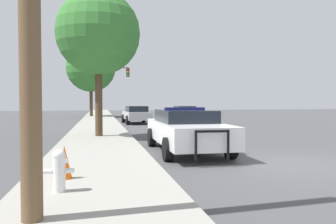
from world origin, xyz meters
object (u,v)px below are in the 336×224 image
police_car (186,129)px  fire_hydrant (59,169)px  tree_sidewalk_far (91,68)px  traffic_light (110,81)px  car_background_oncoming (185,112)px  tree_sidewalk_near (98,34)px  car_background_midblock (136,114)px  traffic_cone (64,162)px

police_car → fire_hydrant: 5.94m
tree_sidewalk_far → traffic_light: bearing=-56.1°
traffic_light → car_background_oncoming: traffic_light is taller
fire_hydrant → tree_sidewalk_far: (-0.17, 30.23, 4.81)m
police_car → tree_sidewalk_near: (-2.89, 4.53, 4.00)m
police_car → car_background_midblock: bearing=-89.0°
police_car → traffic_cone: police_car is taller
traffic_cone → tree_sidewalk_near: bearing=85.3°
car_background_oncoming → tree_sidewalk_far: (-8.53, 7.24, 4.63)m
police_car → car_background_oncoming: bearing=-104.1°
car_background_midblock → tree_sidewalk_far: bearing=105.3°
traffic_light → tree_sidewalk_near: tree_sidewalk_near is taller
fire_hydrant → tree_sidewalk_near: 10.23m
traffic_light → car_background_oncoming: bearing=-33.3°
traffic_cone → traffic_light: bearing=86.1°
car_background_midblock → police_car: bearing=-92.6°
police_car → traffic_light: size_ratio=1.02×
car_background_midblock → tree_sidewalk_near: 11.08m
fire_hydrant → car_background_midblock: size_ratio=0.18×
tree_sidewalk_near → traffic_cone: bearing=-94.7°
car_background_midblock → car_background_oncoming: 6.18m
car_background_midblock → traffic_cone: 18.55m
car_background_midblock → traffic_light: bearing=98.7°
police_car → traffic_cone: 5.19m
traffic_light → car_background_oncoming: 8.41m
car_background_midblock → traffic_cone: (-3.48, -18.22, -0.25)m
tree_sidewalk_near → fire_hydrant: bearing=-94.1°
car_background_oncoming → tree_sidewalk_far: size_ratio=0.58×
car_background_midblock → tree_sidewalk_near: (-2.80, -9.93, 4.05)m
police_car → car_background_oncoming: (4.80, 18.24, -0.06)m
police_car → car_background_midblock: police_car is taller
traffic_light → tree_sidewalk_far: size_ratio=0.65×
tree_sidewalk_far → traffic_cone: 29.64m
tree_sidewalk_near → tree_sidewalk_far: 20.97m
car_background_oncoming → tree_sidewalk_near: 16.23m
car_background_midblock → traffic_cone: bearing=-103.8°
car_background_oncoming → traffic_cone: car_background_oncoming is taller
police_car → fire_hydrant: bearing=53.8°
tree_sidewalk_far → fire_hydrant: bearing=-89.7°
fire_hydrant → police_car: bearing=53.2°
police_car → tree_sidewalk_far: 26.15m
tree_sidewalk_near → tree_sidewalk_far: bearing=92.3°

